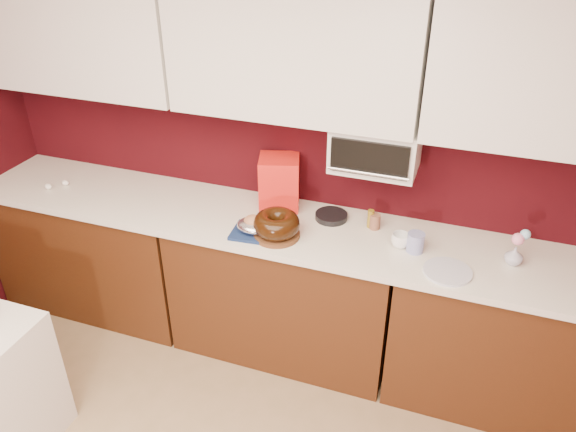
% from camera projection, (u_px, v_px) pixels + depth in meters
% --- Properties ---
extents(wall_back, '(4.00, 0.02, 2.50)m').
position_uv_depth(wall_back, '(303.00, 147.00, 3.26)').
color(wall_back, '#37070C').
rests_on(wall_back, floor).
extents(base_cabinet_left, '(1.31, 0.58, 0.86)m').
position_uv_depth(base_cabinet_left, '(101.00, 249.00, 3.81)').
color(base_cabinet_left, '#45220D').
rests_on(base_cabinet_left, floor).
extents(base_cabinet_center, '(1.31, 0.58, 0.86)m').
position_uv_depth(base_cabinet_center, '(285.00, 290.00, 3.43)').
color(base_cabinet_center, '#45220D').
rests_on(base_cabinet_center, floor).
extents(base_cabinet_right, '(1.31, 0.58, 0.86)m').
position_uv_depth(base_cabinet_right, '(516.00, 341.00, 3.04)').
color(base_cabinet_right, '#45220D').
rests_on(base_cabinet_right, floor).
extents(countertop, '(4.00, 0.62, 0.04)m').
position_uv_depth(countertop, '(285.00, 227.00, 3.20)').
color(countertop, silver).
rests_on(countertop, base_cabinet_center).
extents(upper_cabinet_left, '(1.31, 0.33, 0.70)m').
position_uv_depth(upper_cabinet_left, '(74.00, 30.00, 3.21)').
color(upper_cabinet_left, white).
rests_on(upper_cabinet_left, wall_back).
extents(upper_cabinet_center, '(1.31, 0.33, 0.70)m').
position_uv_depth(upper_cabinet_center, '(294.00, 49.00, 2.82)').
color(upper_cabinet_center, white).
rests_on(upper_cabinet_center, wall_back).
extents(toaster_oven, '(0.45, 0.30, 0.25)m').
position_uv_depth(toaster_oven, '(376.00, 147.00, 2.95)').
color(toaster_oven, white).
rests_on(toaster_oven, upper_cabinet_center).
extents(toaster_oven_door, '(0.40, 0.02, 0.18)m').
position_uv_depth(toaster_oven_door, '(369.00, 159.00, 2.82)').
color(toaster_oven_door, black).
rests_on(toaster_oven_door, toaster_oven).
extents(toaster_oven_handle, '(0.42, 0.02, 0.02)m').
position_uv_depth(toaster_oven_handle, '(368.00, 173.00, 2.85)').
color(toaster_oven_handle, silver).
rests_on(toaster_oven_handle, toaster_oven).
extents(cake_base, '(0.32, 0.32, 0.02)m').
position_uv_depth(cake_base, '(277.00, 234.00, 3.07)').
color(cake_base, '#5A331B').
rests_on(cake_base, countertop).
extents(bundt_cake, '(0.31, 0.31, 0.10)m').
position_uv_depth(bundt_cake, '(277.00, 224.00, 3.04)').
color(bundt_cake, black).
rests_on(bundt_cake, cake_base).
extents(navy_towel, '(0.26, 0.22, 0.02)m').
position_uv_depth(navy_towel, '(254.00, 232.00, 3.10)').
color(navy_towel, navy).
rests_on(navy_towel, countertop).
extents(foil_ham_nest, '(0.19, 0.16, 0.07)m').
position_uv_depth(foil_ham_nest, '(254.00, 225.00, 3.07)').
color(foil_ham_nest, white).
rests_on(foil_ham_nest, navy_towel).
extents(roasted_ham, '(0.12, 0.10, 0.07)m').
position_uv_depth(roasted_ham, '(254.00, 221.00, 3.06)').
color(roasted_ham, tan).
rests_on(roasted_ham, foil_ham_nest).
extents(pandoro_box, '(0.28, 0.27, 0.31)m').
position_uv_depth(pandoro_box, '(279.00, 182.00, 3.29)').
color(pandoro_box, red).
rests_on(pandoro_box, countertop).
extents(dark_pan, '(0.20, 0.20, 0.03)m').
position_uv_depth(dark_pan, '(331.00, 216.00, 3.23)').
color(dark_pan, black).
rests_on(dark_pan, countertop).
extents(coffee_mug, '(0.11, 0.11, 0.10)m').
position_uv_depth(coffee_mug, '(401.00, 239.00, 2.97)').
color(coffee_mug, white).
rests_on(coffee_mug, countertop).
extents(blue_jar, '(0.09, 0.09, 0.11)m').
position_uv_depth(blue_jar, '(415.00, 242.00, 2.93)').
color(blue_jar, '#1B2B97').
rests_on(blue_jar, countertop).
extents(flower_vase, '(0.09, 0.09, 0.11)m').
position_uv_depth(flower_vase, '(514.00, 255.00, 2.83)').
color(flower_vase, '#B4B7CC').
rests_on(flower_vase, countertop).
extents(flower_pink, '(0.06, 0.06, 0.06)m').
position_uv_depth(flower_pink, '(518.00, 239.00, 2.78)').
color(flower_pink, pink).
rests_on(flower_pink, flower_vase).
extents(flower_blue, '(0.05, 0.05, 0.05)m').
position_uv_depth(flower_blue, '(525.00, 234.00, 2.78)').
color(flower_blue, '#9AD5F7').
rests_on(flower_blue, flower_vase).
extents(china_plate, '(0.29, 0.29, 0.01)m').
position_uv_depth(china_plate, '(448.00, 272.00, 2.79)').
color(china_plate, silver).
rests_on(china_plate, countertop).
extents(amber_bottle, '(0.04, 0.04, 0.11)m').
position_uv_depth(amber_bottle, '(370.00, 219.00, 3.14)').
color(amber_bottle, olive).
rests_on(amber_bottle, countertop).
extents(paper_cup, '(0.08, 0.08, 0.09)m').
position_uv_depth(paper_cup, '(375.00, 222.00, 3.13)').
color(paper_cup, brown).
rests_on(paper_cup, countertop).
extents(egg_left, '(0.05, 0.04, 0.04)m').
position_uv_depth(egg_left, '(48.00, 187.00, 3.55)').
color(egg_left, white).
rests_on(egg_left, countertop).
extents(egg_right, '(0.05, 0.04, 0.04)m').
position_uv_depth(egg_right, '(65.00, 183.00, 3.59)').
color(egg_right, white).
rests_on(egg_right, countertop).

